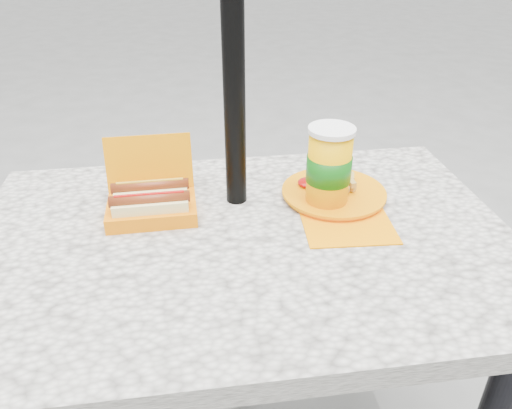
{
  "coord_description": "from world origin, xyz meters",
  "views": [
    {
      "loc": [
        -0.11,
        -0.91,
        1.37
      ],
      "look_at": [
        0.03,
        0.05,
        0.8
      ],
      "focal_mm": 35.0,
      "sensor_mm": 36.0,
      "label": 1
    }
  ],
  "objects": [
    {
      "name": "hotdog_box",
      "position": [
        -0.2,
        0.12,
        0.79
      ],
      "size": [
        0.21,
        0.17,
        0.16
      ],
      "rotation": [
        0.0,
        0.0,
        0.02
      ],
      "color": "orange",
      "rests_on": "picnic_table"
    },
    {
      "name": "fries_plate",
      "position": [
        0.24,
        0.13,
        0.76
      ],
      "size": [
        0.26,
        0.36,
        0.05
      ],
      "rotation": [
        0.0,
        0.0,
        0.26
      ],
      "color": "orange",
      "rests_on": "picnic_table"
    },
    {
      "name": "umbrella_pole",
      "position": [
        0.0,
        0.16,
        1.1
      ],
      "size": [
        0.05,
        0.05,
        2.2
      ],
      "primitive_type": "cylinder",
      "color": "black",
      "rests_on": "ground"
    },
    {
      "name": "picnic_table",
      "position": [
        0.0,
        0.0,
        0.64
      ],
      "size": [
        1.2,
        0.8,
        0.75
      ],
      "color": "beige",
      "rests_on": "ground"
    },
    {
      "name": "soda_cup",
      "position": [
        0.21,
        0.1,
        0.85
      ],
      "size": [
        0.11,
        0.11,
        0.2
      ],
      "rotation": [
        0.0,
        0.0,
        -0.29
      ],
      "color": "#F6A800",
      "rests_on": "picnic_table"
    }
  ]
}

